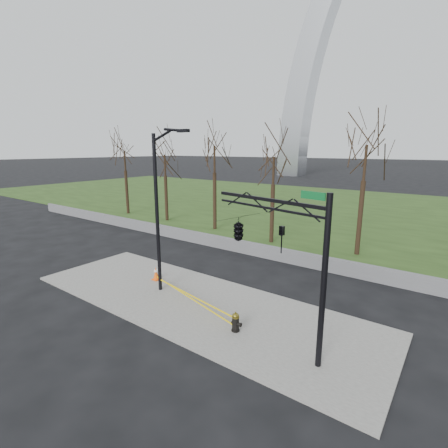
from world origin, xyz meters
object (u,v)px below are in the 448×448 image
Objects in this scene: fire_hydrant at (236,322)px; traffic_cone at (156,273)px; traffic_signal_mast at (252,232)px; street_light at (160,203)px.

fire_hydrant is 6.88m from traffic_cone.
traffic_signal_mast reaches higher than traffic_cone.
traffic_cone is at bearing -176.93° from traffic_signal_mast.
fire_hydrant reaches higher than traffic_cone.
street_light reaches higher than fire_hydrant.
traffic_signal_mast is (0.32, 0.59, 3.66)m from fire_hydrant.
traffic_cone is at bearing 153.08° from street_light.
fire_hydrant is at bearing -15.06° from traffic_cone.
street_light reaches higher than traffic_signal_mast.
street_light is (-5.24, 1.00, 4.21)m from fire_hydrant.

